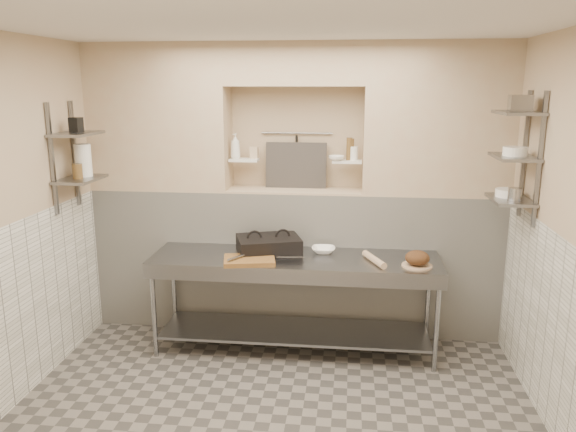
# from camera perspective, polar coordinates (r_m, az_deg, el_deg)

# --- Properties ---
(floor) EXTENTS (4.00, 3.90, 0.10)m
(floor) POSITION_cam_1_polar(r_m,az_deg,el_deg) (4.41, -1.81, -20.80)
(floor) COLOR #69635D
(floor) RESTS_ON ground
(ceiling) EXTENTS (4.00, 3.90, 0.10)m
(ceiling) POSITION_cam_1_polar(r_m,az_deg,el_deg) (3.68, -2.15, 19.94)
(ceiling) COLOR silver
(ceiling) RESTS_ON ground
(wall_back) EXTENTS (4.00, 0.10, 2.80)m
(wall_back) POSITION_cam_1_polar(r_m,az_deg,el_deg) (5.73, 0.96, 3.00)
(wall_back) COLOR tan
(wall_back) RESTS_ON ground
(wall_front) EXTENTS (4.00, 0.10, 2.80)m
(wall_front) POSITION_cam_1_polar(r_m,az_deg,el_deg) (1.99, -10.86, -17.94)
(wall_front) COLOR tan
(wall_front) RESTS_ON ground
(backwall_lower) EXTENTS (4.00, 0.40, 1.40)m
(backwall_lower) POSITION_cam_1_polar(r_m,az_deg,el_deg) (5.66, 0.69, -4.44)
(backwall_lower) COLOR white
(backwall_lower) RESTS_ON floor
(alcove_sill) EXTENTS (1.30, 0.40, 0.02)m
(alcove_sill) POSITION_cam_1_polar(r_m,az_deg,el_deg) (5.49, 0.71, 2.64)
(alcove_sill) COLOR tan
(alcove_sill) RESTS_ON backwall_lower
(backwall_pillar_left) EXTENTS (1.35, 0.40, 1.40)m
(backwall_pillar_left) POSITION_cam_1_polar(r_m,az_deg,el_deg) (5.69, -12.86, 9.70)
(backwall_pillar_left) COLOR tan
(backwall_pillar_left) RESTS_ON backwall_lower
(backwall_pillar_right) EXTENTS (1.35, 0.40, 1.40)m
(backwall_pillar_right) POSITION_cam_1_polar(r_m,az_deg,el_deg) (5.43, 14.97, 9.43)
(backwall_pillar_right) COLOR tan
(backwall_pillar_right) RESTS_ON backwall_lower
(backwall_header) EXTENTS (1.30, 0.40, 0.40)m
(backwall_header) POSITION_cam_1_polar(r_m,az_deg,el_deg) (5.40, 0.75, 15.16)
(backwall_header) COLOR tan
(backwall_header) RESTS_ON backwall_lower
(wainscot_left) EXTENTS (0.02, 3.90, 1.40)m
(wainscot_left) POSITION_cam_1_polar(r_m,az_deg,el_deg) (4.74, -26.80, -9.54)
(wainscot_left) COLOR white
(wainscot_left) RESTS_ON floor
(wainscot_right) EXTENTS (0.02, 3.90, 1.40)m
(wainscot_right) POSITION_cam_1_polar(r_m,az_deg,el_deg) (4.26, 26.33, -12.05)
(wainscot_right) COLOR white
(wainscot_right) RESTS_ON floor
(alcove_shelf_left) EXTENTS (0.28, 0.16, 0.02)m
(alcove_shelf_left) POSITION_cam_1_polar(r_m,az_deg,el_deg) (5.51, -4.48, 5.71)
(alcove_shelf_left) COLOR white
(alcove_shelf_left) RESTS_ON backwall_lower
(alcove_shelf_right) EXTENTS (0.28, 0.16, 0.02)m
(alcove_shelf_right) POSITION_cam_1_polar(r_m,az_deg,el_deg) (5.41, 6.01, 5.54)
(alcove_shelf_right) COLOR white
(alcove_shelf_right) RESTS_ON backwall_lower
(utensil_rail) EXTENTS (0.70, 0.02, 0.02)m
(utensil_rail) POSITION_cam_1_polar(r_m,az_deg,el_deg) (5.58, 0.90, 8.42)
(utensil_rail) COLOR gray
(utensil_rail) RESTS_ON wall_back
(hanging_steel) EXTENTS (0.02, 0.02, 0.30)m
(hanging_steel) POSITION_cam_1_polar(r_m,az_deg,el_deg) (5.58, 0.88, 6.66)
(hanging_steel) COLOR black
(hanging_steel) RESTS_ON utensil_rail
(splash_panel) EXTENTS (0.60, 0.08, 0.45)m
(splash_panel) POSITION_cam_1_polar(r_m,az_deg,el_deg) (5.55, 0.82, 5.17)
(splash_panel) COLOR #383330
(splash_panel) RESTS_ON alcove_sill
(shelf_rail_left_a) EXTENTS (0.03, 0.03, 0.95)m
(shelf_rail_left_a) POSITION_cam_1_polar(r_m,az_deg,el_deg) (5.51, -20.84, 5.93)
(shelf_rail_left_a) COLOR slate
(shelf_rail_left_a) RESTS_ON wall_left
(shelf_rail_left_b) EXTENTS (0.03, 0.03, 0.95)m
(shelf_rail_left_b) POSITION_cam_1_polar(r_m,az_deg,el_deg) (5.16, -22.84, 5.32)
(shelf_rail_left_b) COLOR slate
(shelf_rail_left_b) RESTS_ON wall_left
(wall_shelf_left_lower) EXTENTS (0.30, 0.50, 0.02)m
(wall_shelf_left_lower) POSITION_cam_1_polar(r_m,az_deg,el_deg) (5.30, -20.34, 3.53)
(wall_shelf_left_lower) COLOR slate
(wall_shelf_left_lower) RESTS_ON wall_left
(wall_shelf_left_upper) EXTENTS (0.30, 0.50, 0.03)m
(wall_shelf_left_upper) POSITION_cam_1_polar(r_m,az_deg,el_deg) (5.26, -20.69, 7.82)
(wall_shelf_left_upper) COLOR slate
(wall_shelf_left_upper) RESTS_ON wall_left
(shelf_rail_right_a) EXTENTS (0.03, 0.03, 1.05)m
(shelf_rail_right_a) POSITION_cam_1_polar(r_m,az_deg,el_deg) (5.10, 22.87, 5.80)
(shelf_rail_right_a) COLOR slate
(shelf_rail_right_a) RESTS_ON wall_right
(shelf_rail_right_b) EXTENTS (0.03, 0.03, 1.05)m
(shelf_rail_right_b) POSITION_cam_1_polar(r_m,az_deg,el_deg) (4.72, 24.19, 5.16)
(shelf_rail_right_b) COLOR slate
(shelf_rail_right_b) RESTS_ON wall_right
(wall_shelf_right_lower) EXTENTS (0.30, 0.50, 0.02)m
(wall_shelf_right_lower) POSITION_cam_1_polar(r_m,az_deg,el_deg) (4.93, 21.63, 1.55)
(wall_shelf_right_lower) COLOR slate
(wall_shelf_right_lower) RESTS_ON wall_right
(wall_shelf_right_mid) EXTENTS (0.30, 0.50, 0.02)m
(wall_shelf_right_mid) POSITION_cam_1_polar(r_m,az_deg,el_deg) (4.88, 21.98, 5.58)
(wall_shelf_right_mid) COLOR slate
(wall_shelf_right_mid) RESTS_ON wall_right
(wall_shelf_right_upper) EXTENTS (0.30, 0.50, 0.03)m
(wall_shelf_right_upper) POSITION_cam_1_polar(r_m,az_deg,el_deg) (4.85, 22.34, 9.67)
(wall_shelf_right_upper) COLOR slate
(wall_shelf_right_upper) RESTS_ON wall_right
(prep_table) EXTENTS (2.60, 0.70, 0.90)m
(prep_table) POSITION_cam_1_polar(r_m,az_deg,el_deg) (5.14, 0.68, -6.98)
(prep_table) COLOR gray
(prep_table) RESTS_ON floor
(panini_press) EXTENTS (0.66, 0.56, 0.15)m
(panini_press) POSITION_cam_1_polar(r_m,az_deg,el_deg) (5.17, -1.98, -2.97)
(panini_press) COLOR black
(panini_press) RESTS_ON prep_table
(cutting_board) EXTENTS (0.49, 0.39, 0.04)m
(cutting_board) POSITION_cam_1_polar(r_m,az_deg,el_deg) (4.93, -3.94, -4.50)
(cutting_board) COLOR olive
(cutting_board) RESTS_ON prep_table
(knife_blade) EXTENTS (0.24, 0.05, 0.01)m
(knife_blade) POSITION_cam_1_polar(r_m,az_deg,el_deg) (4.92, 0.23, -4.15)
(knife_blade) COLOR gray
(knife_blade) RESTS_ON cutting_board
(tongs) EXTENTS (0.15, 0.23, 0.02)m
(tongs) POSITION_cam_1_polar(r_m,az_deg,el_deg) (4.91, -5.07, -4.15)
(tongs) COLOR gray
(tongs) RESTS_ON cutting_board
(mixing_bowl) EXTENTS (0.22, 0.22, 0.05)m
(mixing_bowl) POSITION_cam_1_polar(r_m,az_deg,el_deg) (5.20, 3.62, -3.47)
(mixing_bowl) COLOR white
(mixing_bowl) RESTS_ON prep_table
(rolling_pin) EXTENTS (0.21, 0.38, 0.06)m
(rolling_pin) POSITION_cam_1_polar(r_m,az_deg,el_deg) (4.96, 8.76, -4.39)
(rolling_pin) COLOR tan
(rolling_pin) RESTS_ON prep_table
(bread_board) EXTENTS (0.26, 0.26, 0.02)m
(bread_board) POSITION_cam_1_polar(r_m,az_deg,el_deg) (4.94, 12.96, -4.94)
(bread_board) COLOR tan
(bread_board) RESTS_ON prep_table
(bread_loaf) EXTENTS (0.21, 0.21, 0.12)m
(bread_loaf) POSITION_cam_1_polar(r_m,az_deg,el_deg) (4.92, 13.00, -4.17)
(bread_loaf) COLOR #4C2D19
(bread_loaf) RESTS_ON bread_board
(bottle_soap) EXTENTS (0.12, 0.12, 0.24)m
(bottle_soap) POSITION_cam_1_polar(r_m,az_deg,el_deg) (5.49, -5.37, 7.07)
(bottle_soap) COLOR white
(bottle_soap) RESTS_ON alcove_shelf_left
(jar_alcove) EXTENTS (0.07, 0.07, 0.11)m
(jar_alcove) POSITION_cam_1_polar(r_m,az_deg,el_deg) (5.53, -3.46, 6.46)
(jar_alcove) COLOR tan
(jar_alcove) RESTS_ON alcove_shelf_left
(bowl_alcove) EXTENTS (0.18, 0.18, 0.05)m
(bowl_alcove) POSITION_cam_1_polar(r_m,az_deg,el_deg) (5.37, 4.93, 5.88)
(bowl_alcove) COLOR white
(bowl_alcove) RESTS_ON alcove_shelf_right
(condiment_a) EXTENTS (0.06, 0.06, 0.20)m
(condiment_a) POSITION_cam_1_polar(r_m,az_deg,el_deg) (5.42, 6.42, 6.76)
(condiment_a) COLOR brown
(condiment_a) RESTS_ON alcove_shelf_right
(condiment_b) EXTENTS (0.05, 0.05, 0.21)m
(condiment_b) POSITION_cam_1_polar(r_m,az_deg,el_deg) (5.41, 6.23, 6.80)
(condiment_b) COLOR brown
(condiment_b) RESTS_ON alcove_shelf_right
(condiment_c) EXTENTS (0.08, 0.08, 0.13)m
(condiment_c) POSITION_cam_1_polar(r_m,az_deg,el_deg) (5.41, 6.71, 6.34)
(condiment_c) COLOR white
(condiment_c) RESTS_ON alcove_shelf_right
(jug_left) EXTENTS (0.14, 0.14, 0.29)m
(jug_left) POSITION_cam_1_polar(r_m,az_deg,el_deg) (5.35, -20.09, 5.33)
(jug_left) COLOR white
(jug_left) RESTS_ON wall_shelf_left_lower
(jar_left) EXTENTS (0.09, 0.09, 0.13)m
(jar_left) POSITION_cam_1_polar(r_m,az_deg,el_deg) (5.26, -20.60, 4.28)
(jar_left) COLOR brown
(jar_left) RESTS_ON wall_shelf_left_lower
(box_left_upper) EXTENTS (0.10, 0.10, 0.13)m
(box_left_upper) POSITION_cam_1_polar(r_m,az_deg,el_deg) (5.26, -20.73, 8.66)
(box_left_upper) COLOR black
(box_left_upper) RESTS_ON wall_shelf_left_upper
(bowl_right) EXTENTS (0.21, 0.21, 0.06)m
(bowl_right) POSITION_cam_1_polar(r_m,az_deg,el_deg) (4.99, 21.48, 2.20)
(bowl_right) COLOR white
(bowl_right) RESTS_ON wall_shelf_right_lower
(canister_right) EXTENTS (0.11, 0.11, 0.11)m
(canister_right) POSITION_cam_1_polar(r_m,az_deg,el_deg) (4.81, 22.05, 2.03)
(canister_right) COLOR gray
(canister_right) RESTS_ON wall_shelf_right_lower
(bowl_right_mid) EXTENTS (0.19, 0.19, 0.07)m
(bowl_right_mid) POSITION_cam_1_polar(r_m,az_deg,el_deg) (4.86, 22.08, 6.11)
(bowl_right_mid) COLOR white
(bowl_right_mid) RESTS_ON wall_shelf_right_mid
(basket_right) EXTENTS (0.19, 0.22, 0.13)m
(basket_right) POSITION_cam_1_polar(r_m,az_deg,el_deg) (4.81, 22.52, 10.55)
(basket_right) COLOR gray
(basket_right) RESTS_ON wall_shelf_right_upper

